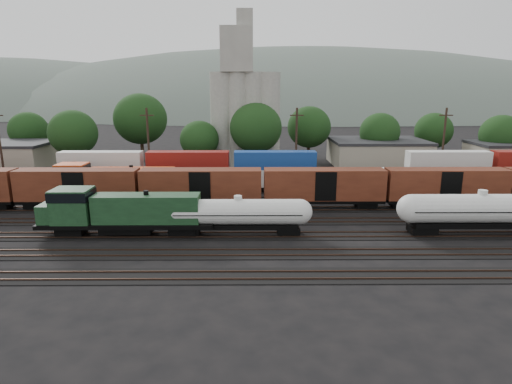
{
  "coord_description": "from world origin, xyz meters",
  "views": [
    {
      "loc": [
        4.94,
        -47.28,
        14.9
      ],
      "look_at": [
        5.31,
        2.0,
        3.0
      ],
      "focal_mm": 30.0,
      "sensor_mm": 36.0,
      "label": 1
    }
  ],
  "objects_px": {
    "tank_car_a": "(238,214)",
    "grain_silo": "(244,109)",
    "green_locomotive": "(116,211)",
    "orange_locomotive": "(108,181)"
  },
  "relations": [
    {
      "from": "tank_car_a",
      "to": "grain_silo",
      "type": "relative_size",
      "value": 0.53
    },
    {
      "from": "tank_car_a",
      "to": "green_locomotive",
      "type": "bearing_deg",
      "value": 180.0
    },
    {
      "from": "orange_locomotive",
      "to": "grain_silo",
      "type": "height_order",
      "value": "grain_silo"
    },
    {
      "from": "orange_locomotive",
      "to": "grain_silo",
      "type": "distance_m",
      "value": 32.84
    },
    {
      "from": "green_locomotive",
      "to": "tank_car_a",
      "type": "xyz_separation_m",
      "value": [
        12.5,
        0.0,
        -0.29
      ]
    },
    {
      "from": "tank_car_a",
      "to": "orange_locomotive",
      "type": "height_order",
      "value": "orange_locomotive"
    },
    {
      "from": "orange_locomotive",
      "to": "green_locomotive",
      "type": "bearing_deg",
      "value": -68.97
    },
    {
      "from": "green_locomotive",
      "to": "tank_car_a",
      "type": "distance_m",
      "value": 12.5
    },
    {
      "from": "green_locomotive",
      "to": "tank_car_a",
      "type": "height_order",
      "value": "green_locomotive"
    },
    {
      "from": "grain_silo",
      "to": "tank_car_a",
      "type": "bearing_deg",
      "value": -89.83
    }
  ]
}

